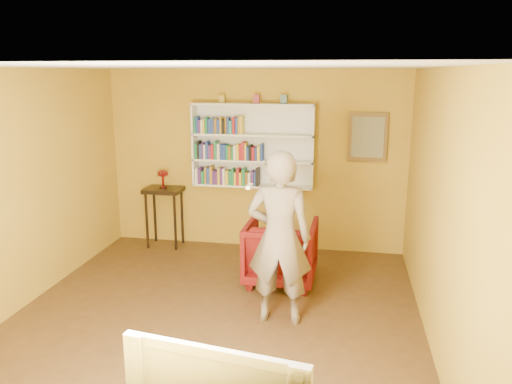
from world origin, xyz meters
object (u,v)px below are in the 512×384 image
bookshelf (254,145)px  armchair (281,251)px  console_table (164,198)px  ruby_lustre (163,175)px  person (279,238)px

bookshelf → armchair: 1.80m
console_table → ruby_lustre: size_ratio=3.32×
person → ruby_lustre: bearing=-46.3°
person → console_table: bearing=-46.3°
bookshelf → ruby_lustre: bookshelf is taller
armchair → person: bearing=97.3°
bookshelf → console_table: 1.62m
console_table → person: 2.95m
ruby_lustre → armchair: (1.96, -1.06, -0.72)m
person → armchair: bearing=-84.9°
ruby_lustre → person: bearing=-45.2°
bookshelf → ruby_lustre: (-1.38, -0.16, -0.47)m
bookshelf → armchair: (0.59, -1.22, -1.18)m
bookshelf → console_table: (-1.38, -0.16, -0.83)m
bookshelf → ruby_lustre: size_ratio=6.45×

